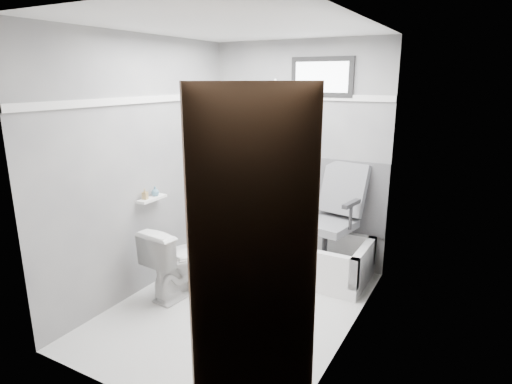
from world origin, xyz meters
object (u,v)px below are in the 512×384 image
Objects in this scene: bathtub at (296,253)px; soap_bottle_b at (155,191)px; door at (271,293)px; toilet at (179,260)px; soap_bottle_a at (145,194)px; office_chair at (326,217)px.

bathtub is 1.61m from soap_bottle_b.
door reaches higher than bathtub.
door is (1.60, -1.24, 0.66)m from toilet.
toilet is 2.13m from door.
soap_bottle_b is at bearing 90.00° from soap_bottle_a.
soap_bottle_b is at bearing -136.60° from office_chair.
office_chair is (0.29, 0.04, 0.44)m from bathtub.
soap_bottle_a reaches higher than toilet.
toilet is 0.70m from soap_bottle_a.
toilet is at bearing -15.06° from soap_bottle_b.
soap_bottle_b is at bearing -141.45° from bathtub.
soap_bottle_a is (-1.40, -1.07, 0.31)m from office_chair.
door reaches higher than soap_bottle_b.
soap_bottle_b is (-1.11, -0.89, 0.75)m from bathtub.
soap_bottle_b reaches higher than bathtub.
bathtub is at bearing 38.55° from soap_bottle_b.
bathtub is at bearing 42.71° from soap_bottle_a.
toilet is at bearing -129.15° from bathtub.
office_chair is at bearing 102.89° from door.
bathtub is at bearing -161.80° from office_chair.
toilet is (-0.79, -0.97, 0.13)m from bathtub.
office_chair is 1.53× the size of toilet.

